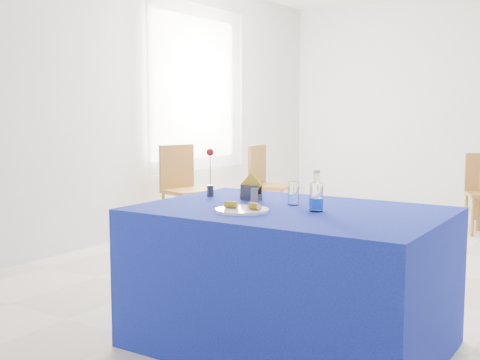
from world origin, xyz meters
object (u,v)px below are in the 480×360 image
object	(u,v)px
water_bottle	(316,198)
chair_win_b	(266,180)
blue_table	(290,277)
plate	(242,210)
chair_win_a	(183,183)

from	to	relation	value
water_bottle	chair_win_b	world-z (taller)	water_bottle
chair_win_b	blue_table	bearing A→B (deg)	-154.33
plate	blue_table	world-z (taller)	plate
chair_win_a	water_bottle	bearing A→B (deg)	-113.31
plate	chair_win_a	bearing A→B (deg)	133.71
water_bottle	chair_win_b	xyz separation A→B (m)	(-2.03, 2.95, -0.30)
blue_table	chair_win_a	distance (m)	3.14
blue_table	chair_win_a	bearing A→B (deg)	138.77
water_bottle	chair_win_b	bearing A→B (deg)	124.49
water_bottle	chair_win_a	xyz separation A→B (m)	(-2.51, 2.08, -0.29)
chair_win_a	chair_win_b	world-z (taller)	chair_win_a
chair_win_a	blue_table	bearing A→B (deg)	-114.96
chair_win_a	chair_win_b	distance (m)	1.00
blue_table	chair_win_b	size ratio (longest dim) A/B	1.75
plate	chair_win_b	xyz separation A→B (m)	(-1.71, 3.17, -0.24)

